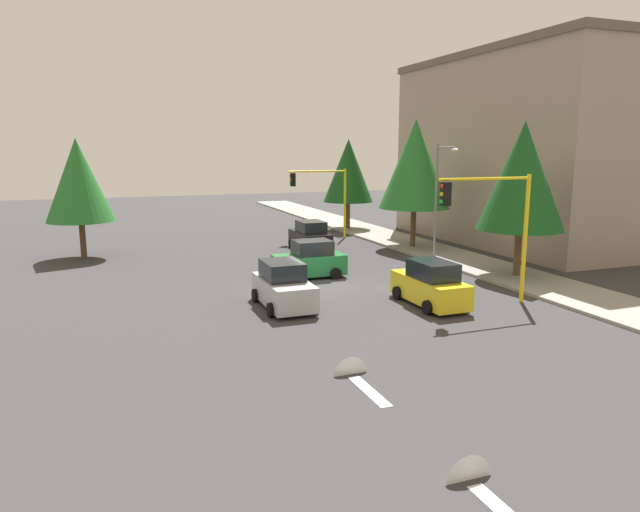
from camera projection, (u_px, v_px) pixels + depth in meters
name	position (u px, v px, depth m)	size (l,w,h in m)	color
ground_plane	(317.00, 286.00, 28.40)	(120.00, 120.00, 0.00)	#353538
sidewalk_kerb	(443.00, 254.00, 36.63)	(80.00, 4.00, 0.15)	gray
lane_arrow_near	(358.00, 380.00, 16.76)	(2.40, 1.10, 1.10)	silver
lane_arrow_mid	(484.00, 494.00, 11.25)	(2.40, 1.10, 1.10)	silver
apartment_block	(520.00, 150.00, 40.93)	(19.98, 9.30, 13.30)	gray
traffic_signal_near_left	(492.00, 214.00, 24.13)	(0.36, 4.59, 5.63)	yellow
traffic_signal_far_left	(322.00, 190.00, 42.54)	(0.36, 4.59, 5.24)	yellow
street_lamp_curbside	(440.00, 189.00, 34.12)	(2.15, 0.28, 7.00)	slate
tree_opposite_side	(78.00, 180.00, 34.71)	(4.04, 4.04, 7.38)	brown
tree_roadside_far	(348.00, 171.00, 47.34)	(4.13, 4.13, 7.55)	brown
tree_roadside_mid	(415.00, 164.00, 38.18)	(4.75, 4.75, 8.70)	brown
tree_roadside_near	(522.00, 176.00, 29.23)	(4.44, 4.44, 8.12)	brown
car_green	(310.00, 261.00, 30.20)	(2.05, 3.71, 1.98)	#1E7238
car_black	(310.00, 237.00, 38.49)	(4.02, 2.11, 1.98)	black
car_yellow	(430.00, 285.00, 24.76)	(4.19, 1.96, 1.98)	yellow
car_silver	(283.00, 287.00, 24.47)	(4.05, 2.09, 1.98)	#B2B5BA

